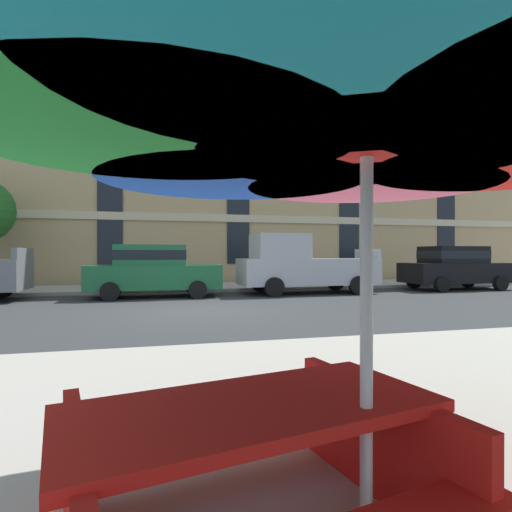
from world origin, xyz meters
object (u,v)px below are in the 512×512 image
sedan_green (153,269)px  patio_umbrella (367,110)px  sedan_black (455,267)px  picnic_table (253,461)px  pickup_silver (302,266)px

sedan_green → patio_umbrella: 12.79m
sedan_black → picnic_table: size_ratio=2.12×
sedan_black → pickup_silver: bearing=180.0°
sedan_green → pickup_silver: pickup_silver is taller
patio_umbrella → sedan_green: bearing=94.2°
sedan_black → picnic_table: (-11.62, -12.52, -0.46)m
sedan_black → sedan_green: bearing=180.0°
pickup_silver → picnic_table: bearing=-111.5°
sedan_black → patio_umbrella: size_ratio=1.24×
patio_umbrella → picnic_table: 1.75m
sedan_green → patio_umbrella: patio_umbrella is taller
pickup_silver → patio_umbrella: (-4.42, -12.70, 1.13)m
sedan_green → patio_umbrella: (0.94, -12.70, 1.21)m
sedan_green → sedan_black: bearing=0.0°
sedan_black → picnic_table: 17.09m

